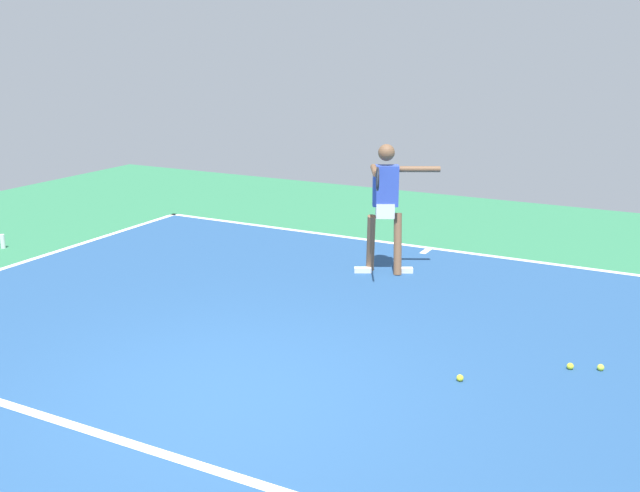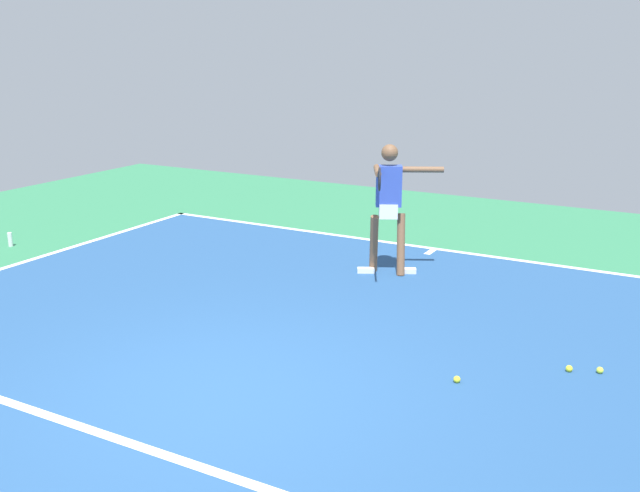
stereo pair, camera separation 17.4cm
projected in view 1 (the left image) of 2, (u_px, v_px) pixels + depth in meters
ground_plane at (222, 399)px, 6.51m from camera, size 19.40×19.40×0.00m
court_surface at (222, 399)px, 6.51m from camera, size 10.07×11.30×0.00m
court_line_baseline_near at (430, 248)px, 11.29m from camera, size 10.07×0.10×0.01m
court_line_service at (150, 450)px, 5.69m from camera, size 7.55×0.10×0.01m
court_line_centre_mark at (426, 251)px, 11.12m from camera, size 0.10×0.30×0.01m
tennis_player at (386, 200)px, 9.78m from camera, size 1.04×1.38×1.79m
tennis_ball_by_sideline at (460, 378)px, 6.84m from camera, size 0.07×0.07×0.07m
tennis_ball_near_player at (601, 367)px, 7.06m from camera, size 0.07×0.07×0.07m
tennis_ball_far_corner at (570, 366)px, 7.09m from camera, size 0.07×0.07×0.07m
water_bottle at (3, 241)px, 11.26m from camera, size 0.07×0.07×0.22m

